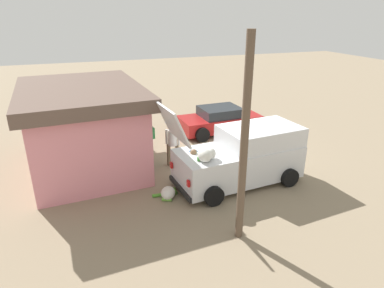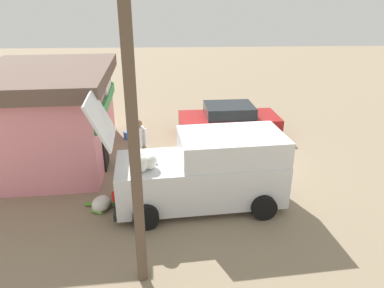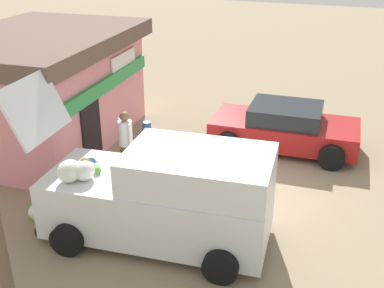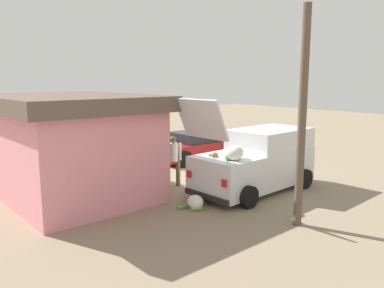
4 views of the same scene
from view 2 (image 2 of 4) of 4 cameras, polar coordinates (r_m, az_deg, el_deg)
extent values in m
plane|color=gray|center=(11.77, 4.60, -3.30)|extent=(60.00, 60.00, 0.00)
cube|color=pink|center=(12.70, -22.21, 3.49)|extent=(5.54, 4.05, 2.66)
cube|color=green|center=(12.16, -13.81, 6.38)|extent=(5.04, 0.45, 0.36)
cube|color=black|center=(11.54, -14.06, 0.94)|extent=(0.90, 0.12, 2.00)
cube|color=white|center=(13.22, -13.48, 8.89)|extent=(1.50, 0.16, 0.60)
cube|color=brown|center=(12.32, -23.27, 10.29)|extent=(6.09, 4.60, 0.44)
cube|color=silver|center=(9.31, 1.29, -5.60)|extent=(2.17, 4.44, 1.12)
cube|color=silver|center=(9.08, 6.43, -0.30)|extent=(1.96, 2.81, 0.65)
cube|color=black|center=(9.49, 13.95, -0.04)|extent=(1.53, 0.21, 0.50)
cube|color=silver|center=(8.57, -14.66, 3.89)|extent=(1.66, 0.69, 1.12)
ellipsoid|color=silver|center=(8.56, -6.96, -2.85)|extent=(0.45, 0.37, 0.37)
ellipsoid|color=silver|center=(8.44, -8.56, -3.15)|extent=(0.51, 0.42, 0.42)
cylinder|color=#58AD3B|center=(8.91, -6.49, -2.57)|extent=(0.25, 0.24, 0.14)
cylinder|color=#51AE44|center=(8.59, -9.04, -3.75)|extent=(0.21, 0.26, 0.13)
cube|color=black|center=(9.48, -12.08, -8.92)|extent=(1.71, 0.23, 0.16)
cube|color=red|center=(8.61, -12.68, -8.32)|extent=(0.14, 0.07, 0.20)
cube|color=red|center=(9.84, -12.18, -4.13)|extent=(0.14, 0.07, 0.20)
cylinder|color=black|center=(9.05, 11.61, -10.08)|extent=(0.28, 0.65, 0.64)
cylinder|color=black|center=(10.64, 8.22, -4.53)|extent=(0.28, 0.65, 0.64)
cylinder|color=black|center=(8.59, -7.52, -11.70)|extent=(0.28, 0.65, 0.64)
cylinder|color=black|center=(10.26, -7.75, -5.60)|extent=(0.28, 0.65, 0.64)
cube|color=maroon|center=(14.19, 5.97, 3.45)|extent=(1.94, 4.00, 0.62)
cube|color=#1E2328|center=(14.03, 6.06, 5.49)|extent=(1.64, 1.95, 0.44)
cylinder|color=black|center=(14.95, 0.20, 3.94)|extent=(0.25, 0.68, 0.67)
cylinder|color=black|center=(13.16, 1.01, 1.26)|extent=(0.25, 0.68, 0.67)
cylinder|color=black|center=(15.43, 10.16, 4.18)|extent=(0.25, 0.68, 0.67)
cylinder|color=black|center=(13.70, 12.21, 1.61)|extent=(0.25, 0.68, 0.67)
cylinder|color=#726047|center=(11.21, -7.71, -2.40)|extent=(0.15, 0.15, 0.86)
cylinder|color=#726047|center=(11.41, -9.05, -2.01)|extent=(0.15, 0.15, 0.86)
cylinder|color=silver|center=(11.03, -8.60, 1.25)|extent=(0.47, 0.47, 0.61)
sphere|color=brown|center=(10.88, -8.72, 3.31)|extent=(0.23, 0.23, 0.23)
cylinder|color=silver|center=(10.88, -7.62, 1.09)|extent=(0.09, 0.09, 0.58)
cylinder|color=silver|center=(11.17, -9.56, 1.55)|extent=(0.09, 0.09, 0.58)
cylinder|color=navy|center=(9.88, -6.54, -6.15)|extent=(0.15, 0.15, 0.81)
cylinder|color=navy|center=(10.00, -8.36, -5.87)|extent=(0.15, 0.15, 0.81)
cylinder|color=#3872B2|center=(9.50, -8.08, -3.24)|extent=(0.71, 0.52, 0.66)
sphere|color=#8C6647|center=(9.16, -8.82, -2.24)|extent=(0.22, 0.22, 0.22)
cylinder|color=#3872B2|center=(9.28, -7.15, -4.23)|extent=(0.09, 0.09, 0.55)
cylinder|color=#3872B2|center=(9.46, -9.85, -3.85)|extent=(0.09, 0.09, 0.55)
ellipsoid|color=silver|center=(9.56, -14.53, -9.35)|extent=(0.71, 0.64, 0.38)
cylinder|color=#4C9836|center=(9.83, -14.25, -9.27)|extent=(0.25, 0.12, 0.11)
cylinder|color=#509D2E|center=(9.86, -16.11, -9.39)|extent=(0.13, 0.30, 0.11)
cylinder|color=#68AB3D|center=(9.51, -15.16, -10.51)|extent=(0.24, 0.33, 0.12)
cylinder|color=#588D39|center=(9.77, -12.95, -9.33)|extent=(0.30, 0.30, 0.12)
cylinder|color=#589C32|center=(9.79, -12.45, -9.17)|extent=(0.30, 0.17, 0.13)
cylinder|color=blue|center=(13.98, -10.53, 1.39)|extent=(0.26, 0.26, 0.31)
cylinder|color=brown|center=(6.04, -9.29, -2.20)|extent=(0.20, 0.20, 5.26)
camera|label=1|loc=(4.50, -108.48, -1.03)|focal=31.25mm
camera|label=3|loc=(4.17, 76.49, 13.00)|focal=44.58mm
camera|label=4|loc=(8.40, -89.11, -11.48)|focal=35.77mm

